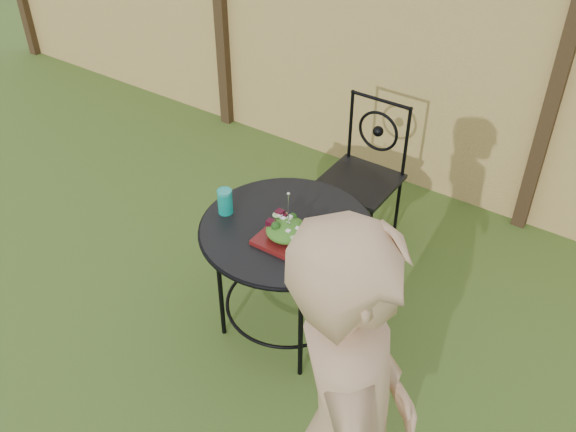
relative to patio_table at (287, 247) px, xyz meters
The scene contains 8 objects.
ground 0.89m from the patio_table, 136.92° to the right, with size 60.00×60.00×0.00m, color #304E19.
fence 1.84m from the patio_table, 105.57° to the left, with size 8.00×0.12×1.90m.
patio_table is the anchor object (origin of this frame).
patio_chair 0.99m from the patio_table, 94.12° to the left, with size 0.46×0.46×0.95m.
salad_plate 0.18m from the patio_table, 56.40° to the right, with size 0.27×0.27×0.02m, color #4A110A.
salad 0.23m from the patio_table, 56.40° to the right, with size 0.21×0.21×0.08m, color #235614.
fork 0.35m from the patio_table, 52.14° to the right, with size 0.01×0.01×0.18m, color silver.
drinking_glass 0.41m from the patio_table, 166.84° to the right, with size 0.08×0.08×0.14m, color #0EA391.
Camera 1 is at (1.94, -1.68, 2.79)m, focal length 40.00 mm.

